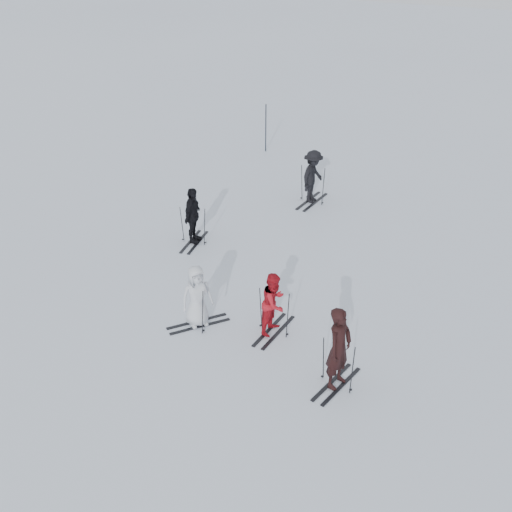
{
  "coord_description": "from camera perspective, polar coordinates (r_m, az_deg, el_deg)",
  "views": [
    {
      "loc": [
        6.79,
        -12.18,
        9.08
      ],
      "look_at": [
        0.0,
        1.0,
        1.0
      ],
      "focal_mm": 45.0,
      "sensor_mm": 36.0,
      "label": 1
    }
  ],
  "objects": [
    {
      "name": "skier_near_dark",
      "position": [
        13.66,
        7.37,
        -8.21
      ],
      "size": [
        0.57,
        0.76,
        1.9
      ],
      "primitive_type": "imported",
      "rotation": [
        0.0,
        0.0,
        1.39
      ],
      "color": "black",
      "rests_on": "ground"
    },
    {
      "name": "skier_red",
      "position": [
        15.27,
        1.63,
        -4.3
      ],
      "size": [
        0.63,
        0.79,
        1.58
      ],
      "primitive_type": "imported",
      "rotation": [
        0.0,
        0.0,
        1.53
      ],
      "color": "#B1141E",
      "rests_on": "ground"
    },
    {
      "name": "ground",
      "position": [
        16.64,
        -1.58,
        -4.49
      ],
      "size": [
        120.0,
        120.0,
        0.0
      ],
      "primitive_type": "plane",
      "color": "silver",
      "rests_on": "ground"
    },
    {
      "name": "piste_marker",
      "position": [
        27.17,
        0.88,
        11.3
      ],
      "size": [
        0.05,
        0.05,
        2.01
      ],
      "primitive_type": "cylinder",
      "rotation": [
        0.0,
        0.0,
        0.04
      ],
      "color": "black",
      "rests_on": "ground"
    },
    {
      "name": "skis_grey",
      "position": [
        15.7,
        -5.24,
        -4.3
      ],
      "size": [
        1.8,
        1.67,
        1.18
      ],
      "primitive_type": null,
      "rotation": [
        0.0,
        0.0,
        0.91
      ],
      "color": "black",
      "rests_on": "ground"
    },
    {
      "name": "skier_uphill_far",
      "position": [
        22.28,
        5.07,
        7.0
      ],
      "size": [
        0.76,
        1.23,
        1.84
      ],
      "primitive_type": "imported",
      "rotation": [
        0.0,
        0.0,
        1.51
      ],
      "color": "black",
      "rests_on": "ground"
    },
    {
      "name": "skis_uphill_left",
      "position": [
        19.58,
        -5.61,
        2.78
      ],
      "size": [
        1.78,
        1.16,
        1.2
      ],
      "primitive_type": null,
      "rotation": [
        0.0,
        0.0,
        1.75
      ],
      "color": "black",
      "rests_on": "ground"
    },
    {
      "name": "skier_uphill_left",
      "position": [
        19.46,
        -5.64,
        3.51
      ],
      "size": [
        0.61,
        1.09,
        1.76
      ],
      "primitive_type": "imported",
      "rotation": [
        0.0,
        0.0,
        1.75
      ],
      "color": "black",
      "rests_on": "ground"
    },
    {
      "name": "skier_grey",
      "position": [
        15.58,
        -5.27,
        -3.65
      ],
      "size": [
        0.88,
        0.93,
        1.6
      ],
      "primitive_type": "imported",
      "rotation": [
        0.0,
        0.0,
        0.91
      ],
      "color": "silver",
      "rests_on": "ground"
    },
    {
      "name": "skis_uphill_far",
      "position": [
        22.37,
        5.04,
        6.41
      ],
      "size": [
        1.9,
        1.09,
        1.35
      ],
      "primitive_type": null,
      "rotation": [
        0.0,
        0.0,
        1.51
      ],
      "color": "black",
      "rests_on": "ground"
    },
    {
      "name": "skis_near_dark",
      "position": [
        13.88,
        7.28,
        -9.44
      ],
      "size": [
        1.72,
        1.11,
        1.16
      ],
      "primitive_type": null,
      "rotation": [
        0.0,
        0.0,
        1.39
      ],
      "color": "black",
      "rests_on": "ground"
    },
    {
      "name": "skis_red",
      "position": [
        15.38,
        1.62,
        -4.89
      ],
      "size": [
        1.68,
        0.94,
        1.2
      ],
      "primitive_type": null,
      "rotation": [
        0.0,
        0.0,
        1.53
      ],
      "color": "black",
      "rests_on": "ground"
    }
  ]
}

